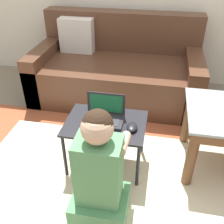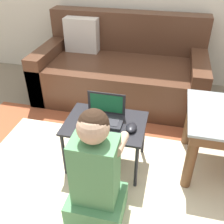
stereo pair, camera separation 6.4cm
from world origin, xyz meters
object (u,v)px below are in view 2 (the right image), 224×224
at_px(couch, 121,70).
at_px(computer_mouse, 131,128).
at_px(person_seated, 96,175).
at_px(laptop_desk, 105,127).
at_px(laptop, 104,116).

height_order(couch, computer_mouse, couch).
xyz_separation_m(computer_mouse, person_seated, (-0.13, -0.40, -0.07)).
distance_m(laptop_desk, person_seated, 0.45).
distance_m(laptop_desk, computer_mouse, 0.21).
height_order(laptop, person_seated, person_seated).
bearing_deg(laptop_desk, person_seated, -82.51).
height_order(couch, person_seated, couch).
xyz_separation_m(laptop_desk, computer_mouse, (0.19, -0.04, 0.06)).
xyz_separation_m(couch, laptop, (0.10, -1.08, 0.14)).
bearing_deg(person_seated, laptop, 98.65).
bearing_deg(computer_mouse, laptop_desk, 167.73).
distance_m(laptop_desk, laptop, 0.08).
bearing_deg(person_seated, laptop_desk, 97.49).
xyz_separation_m(laptop, computer_mouse, (0.20, -0.07, -0.02)).
bearing_deg(couch, person_seated, -83.55).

